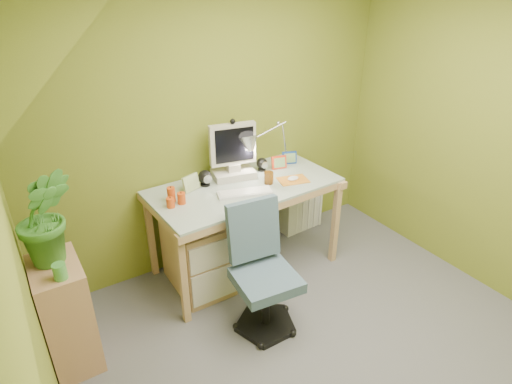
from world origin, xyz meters
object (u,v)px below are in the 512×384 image
desk (245,227)px  desk_lamp (279,133)px  side_ledge (66,315)px  task_chair (266,279)px  monitor (233,147)px  potted_plant (46,217)px  radiator (300,208)px

desk → desk_lamp: 0.85m
side_ledge → task_chair: size_ratio=0.89×
desk → task_chair: task_chair is taller
side_ledge → desk: bearing=10.1°
desk → desk_lamp: size_ratio=2.52×
monitor → side_ledge: monitor is taller
desk_lamp → task_chair: (-0.70, -0.88, -0.67)m
desk → monitor: bearing=87.4°
potted_plant → radiator: (2.26, 0.48, -0.85)m
potted_plant → task_chair: bearing=-21.8°
desk → radiator: (0.80, 0.27, -0.18)m
monitor → radiator: 1.17m
desk_lamp → task_chair: bearing=-138.7°
desk_lamp → side_ledge: size_ratio=0.78×
potted_plant → radiator: bearing=12.1°
radiator → monitor: bearing=-177.1°
monitor → potted_plant: potted_plant is taller
desk_lamp → potted_plant: desk_lamp is taller
desk → radiator: bearing=16.0°
desk → radiator: 0.86m
radiator → task_chair: bearing=-140.7°
desk_lamp → potted_plant: 1.95m
side_ledge → potted_plant: (0.03, 0.05, 0.69)m
desk → monitor: size_ratio=2.87×
monitor → radiator: bearing=17.6°
monitor → radiator: size_ratio=1.20×
potted_plant → monitor: bearing=15.1°
monitor → task_chair: size_ratio=0.61×
desk_lamp → task_chair: size_ratio=0.69×
desk_lamp → potted_plant: bearing=-178.6°
task_chair → radiator: size_ratio=1.97×
desk → side_ledge: bearing=-172.5°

